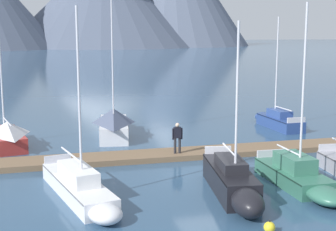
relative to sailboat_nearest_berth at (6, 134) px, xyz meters
The scene contains 10 objects.
ground_plane 13.23m from the sailboat_nearest_berth, 45.83° to the right, with size 700.00×700.00×0.00m, color #2D4C6B.
dock 10.73m from the sailboat_nearest_berth, 30.74° to the right, with size 22.07×3.10×0.30m.
sailboat_nearest_berth is the anchor object (origin of this frame).
sailboat_second_berth 11.33m from the sailboat_nearest_berth, 73.86° to the right, with size 2.64×7.43×7.88m.
sailboat_mid_dock_port 6.83m from the sailboat_nearest_berth, ahead, with size 2.94×7.07×9.07m.
sailboat_mid_dock_starboard 15.57m from the sailboat_nearest_berth, 53.15° to the right, with size 2.49×6.60×7.31m.
sailboat_far_berth 17.60m from the sailboat_nearest_berth, 44.10° to the right, with size 1.92×6.13×8.10m.
sailboat_end_of_dock 18.73m from the sailboat_nearest_berth, ahead, with size 1.56×5.51×7.91m.
person_on_dock 10.76m from the sailboat_nearest_berth, 32.90° to the right, with size 0.59×0.23×1.69m.
mooring_buoy_inner_mooring 18.61m from the sailboat_nearest_berth, 61.15° to the right, with size 0.40×0.40×0.48m.
Camera 1 is at (-8.23, -21.11, 6.89)m, focal length 52.30 mm.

